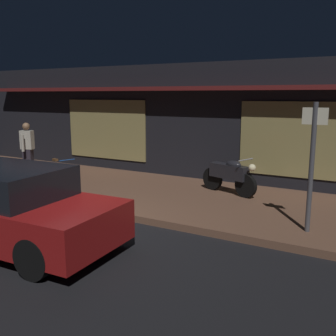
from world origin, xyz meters
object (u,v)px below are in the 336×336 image
at_px(sign_post, 312,160).
at_px(person_photographer, 28,148).
at_px(bicycle_parked, 60,178).
at_px(motorcycle, 230,175).
at_px(parked_car_near, 8,207).

bearing_deg(sign_post, person_photographer, 173.61).
distance_m(bicycle_parked, person_photographer, 2.61).
xyz_separation_m(motorcycle, bicycle_parked, (-3.96, -1.99, -0.14)).
xyz_separation_m(person_photographer, parked_car_near, (3.95, -3.87, -0.32)).
distance_m(motorcycle, bicycle_parked, 4.43).
relative_size(motorcycle, person_photographer, 0.99).
relative_size(bicycle_parked, sign_post, 0.66).
bearing_deg(person_photographer, parked_car_near, -44.45).
bearing_deg(bicycle_parked, motorcycle, 26.61).
xyz_separation_m(bicycle_parked, parked_car_near, (1.60, -2.87, 0.20)).
bearing_deg(sign_post, motorcycle, 139.39).
height_order(motorcycle, bicycle_parked, motorcycle).
relative_size(motorcycle, bicycle_parked, 1.04).
distance_m(sign_post, parked_car_near, 5.53).
distance_m(bicycle_parked, parked_car_near, 3.29).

